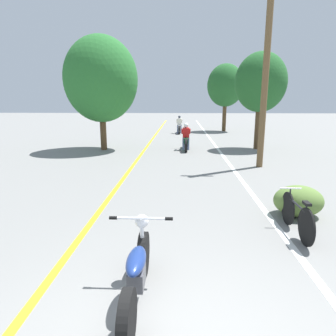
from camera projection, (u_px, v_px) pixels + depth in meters
The scene contains 11 objects.
lane_stripe_center at pixel (144, 151), 15.64m from camera, with size 0.14×48.00×0.01m, color yellow.
lane_stripe_edge at pixel (220, 151), 15.47m from camera, with size 0.14×48.00×0.01m, color white.
utility_pole at pixel (266, 66), 11.04m from camera, with size 1.10×0.24×7.46m.
roadside_tree_right_near at pixel (261, 83), 15.53m from camera, with size 2.67×2.40×5.03m.
roadside_tree_right_far at pixel (226, 86), 24.68m from camera, with size 3.01×2.71×5.51m.
roadside_tree_left at pixel (101, 80), 15.18m from camera, with size 3.75×3.38×5.77m.
roadside_bush at pixel (298, 201), 6.78m from camera, with size 1.10×0.88×0.70m.
motorcycle_foreground at pixel (137, 272), 3.83m from camera, with size 0.89×2.05×0.99m.
motorcycle_rider_lead at pixel (186, 140), 15.82m from camera, with size 0.50×2.21×1.42m.
motorcycle_rider_far at pixel (179, 127), 23.80m from camera, with size 0.50×2.14×1.39m.
bicycle_parked at pixel (297, 216), 5.83m from camera, with size 0.44×1.66×0.82m.
Camera 1 is at (0.21, -2.37, 2.58)m, focal length 32.00 mm.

